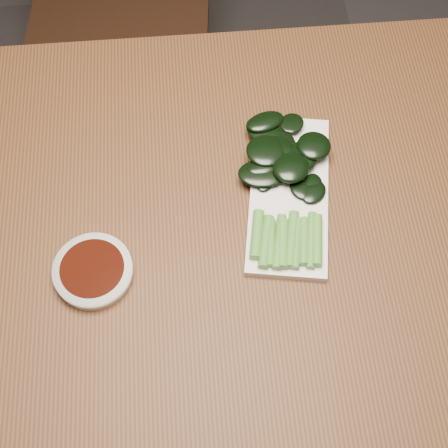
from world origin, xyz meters
TOP-DOWN VIEW (x-y plane):
  - ground at (0.00, 0.00)m, footprint 6.00×6.00m
  - table at (0.00, 0.00)m, footprint 1.40×0.80m
  - sauce_bowl at (-0.19, -0.07)m, footprint 0.12×0.12m
  - serving_plate at (0.12, 0.04)m, footprint 0.17×0.31m
  - gai_lan at (0.11, 0.06)m, footprint 0.17×0.29m

SIDE VIEW (x-z plane):
  - ground at x=0.00m, z-range 0.00..0.00m
  - table at x=0.00m, z-range 0.30..1.05m
  - serving_plate at x=0.12m, z-range 0.75..0.76m
  - sauce_bowl at x=-0.19m, z-range 0.75..0.78m
  - gai_lan at x=0.11m, z-range 0.76..0.79m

